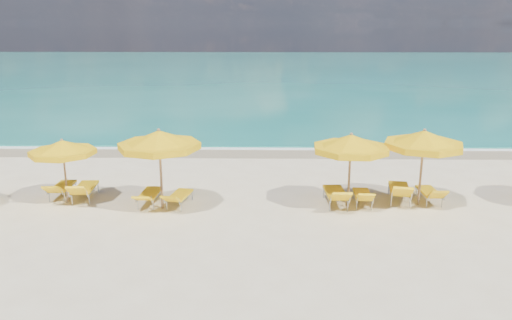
{
  "coord_description": "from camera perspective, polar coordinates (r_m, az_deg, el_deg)",
  "views": [
    {
      "loc": [
        0.33,
        -14.93,
        5.7
      ],
      "look_at": [
        0.0,
        1.5,
        1.2
      ],
      "focal_mm": 35.0,
      "sensor_mm": 36.0,
      "label": 1
    }
  ],
  "objects": [
    {
      "name": "ground_plane",
      "position": [
        15.98,
        -0.11,
        -5.58
      ],
      "size": [
        120.0,
        120.0,
        0.0
      ],
      "primitive_type": "plane",
      "color": "beige"
    },
    {
      "name": "ocean",
      "position": [
        63.18,
        0.86,
        10.15
      ],
      "size": [
        120.0,
        80.0,
        0.3
      ],
      "primitive_type": "cube",
      "color": "#147268",
      "rests_on": "ground"
    },
    {
      "name": "wet_sand_band",
      "position": [
        23.05,
        0.29,
        1.0
      ],
      "size": [
        120.0,
        2.6,
        0.01
      ],
      "primitive_type": "cube",
      "color": "tan",
      "rests_on": "ground"
    },
    {
      "name": "foam_line",
      "position": [
        23.82,
        0.32,
        1.48
      ],
      "size": [
        120.0,
        1.2,
        0.03
      ],
      "primitive_type": "cube",
      "color": "white",
      "rests_on": "ground"
    },
    {
      "name": "whitecap_near",
      "position": [
        33.04,
        -9.95,
        5.16
      ],
      "size": [
        14.0,
        0.36,
        0.05
      ],
      "primitive_type": "cube",
      "color": "white",
      "rests_on": "ground"
    },
    {
      "name": "whitecap_far",
      "position": [
        40.08,
        12.26,
        6.8
      ],
      "size": [
        18.0,
        0.3,
        0.05
      ],
      "primitive_type": "cube",
      "color": "white",
      "rests_on": "ground"
    },
    {
      "name": "umbrella_2",
      "position": [
        17.21,
        -21.25,
        1.26
      ],
      "size": [
        2.63,
        2.63,
        2.15
      ],
      "rotation": [
        0.0,
        0.0,
        0.28
      ],
      "color": "#A17950",
      "rests_on": "ground"
    },
    {
      "name": "umbrella_3",
      "position": [
        15.65,
        -11.01,
        2.19
      ],
      "size": [
        2.75,
        2.75,
        2.61
      ],
      "rotation": [
        0.0,
        0.0,
        0.07
      ],
      "color": "#A17950",
      "rests_on": "ground"
    },
    {
      "name": "umbrella_4",
      "position": [
        15.82,
        10.79,
        1.82
      ],
      "size": [
        3.07,
        3.07,
        2.44
      ],
      "rotation": [
        0.0,
        0.0,
        0.33
      ],
      "color": "#A17950",
      "rests_on": "ground"
    },
    {
      "name": "umbrella_5",
      "position": [
        16.57,
        18.63,
        2.17
      ],
      "size": [
        2.65,
        2.65,
        2.53
      ],
      "rotation": [
        0.0,
        0.0,
        0.06
      ],
      "color": "#A17950",
      "rests_on": "ground"
    },
    {
      "name": "lounger_2_left",
      "position": [
        18.21,
        -21.25,
        -3.32
      ],
      "size": [
        0.63,
        1.74,
        0.73
      ],
      "rotation": [
        0.0,
        0.0,
        0.03
      ],
      "color": "#A5A8AD",
      "rests_on": "ground"
    },
    {
      "name": "lounger_2_right",
      "position": [
        17.72,
        -18.95,
        -3.54
      ],
      "size": [
        0.75,
        1.88,
        0.82
      ],
      "rotation": [
        0.0,
        0.0,
        0.08
      ],
      "color": "#A5A8AD",
      "rests_on": "ground"
    },
    {
      "name": "lounger_3_left",
      "position": [
        16.67,
        -12.05,
        -4.29
      ],
      "size": [
        0.63,
        1.76,
        0.64
      ],
      "rotation": [
        0.0,
        0.0,
        -0.04
      ],
      "color": "#A5A8AD",
      "rests_on": "ground"
    },
    {
      "name": "lounger_3_right",
      "position": [
        16.37,
        -8.75,
        -4.52
      ],
      "size": [
        0.83,
        1.71,
        0.67
      ],
      "rotation": [
        0.0,
        0.0,
        -0.19
      ],
      "color": "#A5A8AD",
      "rests_on": "ground"
    },
    {
      "name": "lounger_4_left",
      "position": [
        16.43,
        9.07,
        -4.32
      ],
      "size": [
        0.71,
        1.95,
        0.83
      ],
      "rotation": [
        0.0,
        0.0,
        0.04
      ],
      "color": "#A5A8AD",
      "rests_on": "ground"
    },
    {
      "name": "lounger_4_right",
      "position": [
        16.63,
        12.06,
        -4.36
      ],
      "size": [
        0.62,
        1.62,
        0.71
      ],
      "rotation": [
        0.0,
        0.0,
        -0.06
      ],
      "color": "#A5A8AD",
      "rests_on": "ground"
    },
    {
      "name": "lounger_5_left",
      "position": [
        17.23,
        16.04,
        -3.78
      ],
      "size": [
        0.96,
        2.02,
        0.87
      ],
      "rotation": [
        0.0,
        0.0,
        -0.17
      ],
      "color": "#A5A8AD",
      "rests_on": "ground"
    },
    {
      "name": "lounger_5_right",
      "position": [
        17.45,
        19.17,
        -3.94
      ],
      "size": [
        0.6,
        1.66,
        0.73
      ],
      "rotation": [
        0.0,
        0.0,
        0.03
      ],
      "color": "#A5A8AD",
      "rests_on": "ground"
    }
  ]
}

